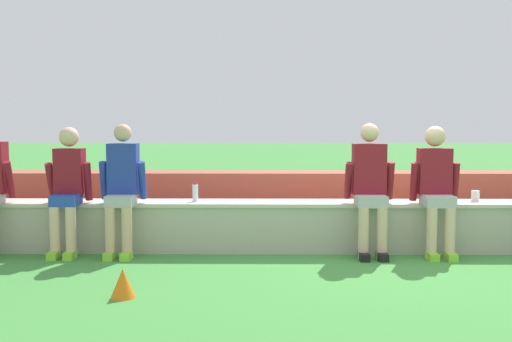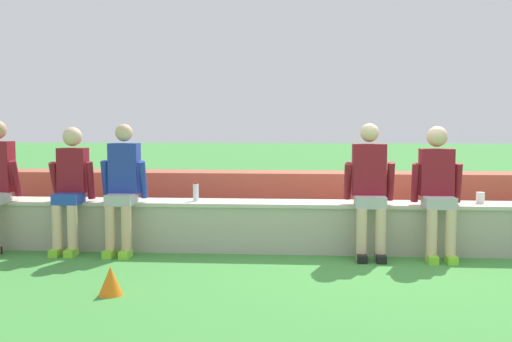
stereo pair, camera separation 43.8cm
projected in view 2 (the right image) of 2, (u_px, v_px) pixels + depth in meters
ground_plane at (391, 257)px, 6.47m from camera, size 80.00×80.00×0.00m
stone_seating_wall at (388, 226)px, 6.68m from camera, size 10.03×0.51×0.56m
brick_bleachers at (377, 209)px, 7.73m from camera, size 11.38×1.23×0.80m
person_left_of_center at (70, 185)px, 6.67m from camera, size 0.49×0.53×1.40m
person_center at (123, 185)px, 6.60m from camera, size 0.50×0.52×1.43m
person_right_of_center at (370, 186)px, 6.40m from camera, size 0.53×0.52×1.44m
person_far_right at (438, 187)px, 6.36m from camera, size 0.53×0.55×1.41m
water_bottle_center_gap at (196, 192)px, 6.81m from camera, size 0.06×0.06×0.22m
plastic_cup_left_end at (480, 198)px, 6.62m from camera, size 0.09×0.09×0.12m
sports_cone at (111, 281)px, 5.01m from camera, size 0.20×0.20×0.24m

